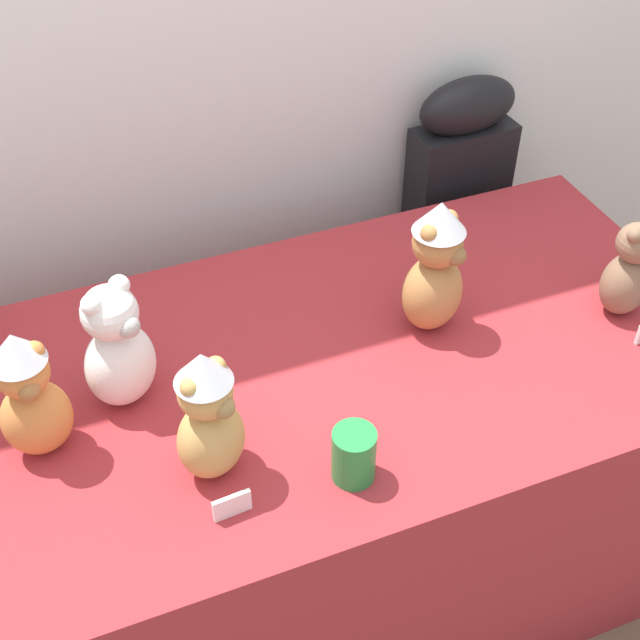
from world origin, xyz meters
The scene contains 9 objects.
display_table centered at (0.00, 0.25, 0.39)m, with size 1.74×0.86×0.78m, color maroon.
instrument_case centered at (0.64, 0.81, 0.52)m, with size 0.29×0.14×1.04m.
teddy_bear_ginger centered at (-0.56, 0.24, 0.91)m, with size 0.14×0.12×0.28m.
teddy_bear_snow centered at (-0.39, 0.30, 0.91)m, with size 0.19×0.18×0.28m.
teddy_bear_honey centered at (-0.28, 0.07, 0.92)m, with size 0.17×0.16×0.29m.
teddy_bear_caramel centered at (0.27, 0.28, 0.93)m, with size 0.18×0.17×0.31m.
teddy_bear_mocha centered at (0.68, 0.16, 0.88)m, with size 0.15×0.14×0.23m.
party_cup_green centered at (-0.05, -0.04, 0.83)m, with size 0.08×0.08×0.11m, color #238C3D.
name_card_front_left centered at (-0.28, -0.04, 0.80)m, with size 0.07×0.01×0.05m, color white.
Camera 1 is at (-0.47, -0.92, 2.02)m, focal length 48.18 mm.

